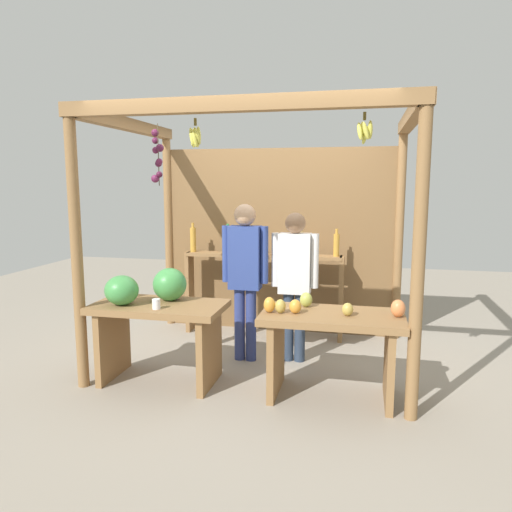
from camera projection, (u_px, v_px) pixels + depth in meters
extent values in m
plane|color=gray|center=(260.00, 358.00, 5.08)|extent=(12.00, 12.00, 0.00)
cylinder|color=olive|center=(76.00, 250.00, 4.21)|extent=(0.10, 0.10, 2.50)
cylinder|color=olive|center=(418.00, 262.00, 3.59)|extent=(0.10, 0.10, 2.50)
cylinder|color=olive|center=(169.00, 229.00, 6.19)|extent=(0.10, 0.10, 2.50)
cylinder|color=olive|center=(399.00, 234.00, 5.58)|extent=(0.10, 0.10, 2.50)
cube|color=olive|center=(233.00, 104.00, 3.72)|extent=(2.96, 0.12, 0.12)
cube|color=olive|center=(127.00, 124.00, 5.02)|extent=(0.12, 2.16, 0.12)
cube|color=olive|center=(413.00, 116.00, 4.41)|extent=(0.12, 2.16, 0.12)
cube|color=brown|center=(278.00, 241.00, 5.92)|extent=(2.86, 0.04, 2.25)
cylinder|color=brown|center=(365.00, 116.00, 3.60)|extent=(0.02, 0.02, 0.06)
ellipsoid|color=#D1CC4C|center=(370.00, 130.00, 3.60)|extent=(0.04, 0.06, 0.14)
ellipsoid|color=#D1CC4C|center=(365.00, 135.00, 3.65)|extent=(0.07, 0.05, 0.14)
ellipsoid|color=#D1CC4C|center=(361.00, 131.00, 3.64)|extent=(0.05, 0.05, 0.14)
ellipsoid|color=#D1CC4C|center=(360.00, 131.00, 3.60)|extent=(0.06, 0.07, 0.15)
ellipsoid|color=#D1CC4C|center=(366.00, 131.00, 3.58)|extent=(0.08, 0.05, 0.14)
cylinder|color=brown|center=(195.00, 122.00, 3.94)|extent=(0.02, 0.02, 0.06)
ellipsoid|color=#D1CC4C|center=(199.00, 136.00, 3.95)|extent=(0.04, 0.06, 0.15)
ellipsoid|color=#D1CC4C|center=(198.00, 138.00, 3.97)|extent=(0.06, 0.06, 0.15)
ellipsoid|color=#D1CC4C|center=(196.00, 139.00, 3.99)|extent=(0.09, 0.04, 0.15)
ellipsoid|color=#D1CC4C|center=(193.00, 137.00, 3.99)|extent=(0.05, 0.06, 0.15)
ellipsoid|color=#D1CC4C|center=(193.00, 135.00, 3.97)|extent=(0.04, 0.09, 0.15)
ellipsoid|color=#D1CC4C|center=(192.00, 136.00, 3.94)|extent=(0.06, 0.06, 0.15)
ellipsoid|color=#D1CC4C|center=(194.00, 138.00, 3.93)|extent=(0.06, 0.04, 0.15)
ellipsoid|color=#D1CC4C|center=(197.00, 136.00, 3.94)|extent=(0.07, 0.08, 0.15)
cylinder|color=#4C422D|center=(158.00, 155.00, 4.34)|extent=(0.01, 0.01, 0.55)
sphere|color=#511938|center=(155.00, 133.00, 4.32)|extent=(0.07, 0.07, 0.07)
sphere|color=#511938|center=(155.00, 141.00, 4.34)|extent=(0.06, 0.06, 0.06)
sphere|color=#511938|center=(160.00, 148.00, 4.30)|extent=(0.07, 0.07, 0.07)
sphere|color=#601E42|center=(156.00, 150.00, 4.35)|extent=(0.06, 0.06, 0.06)
sphere|color=#511938|center=(158.00, 164.00, 4.36)|extent=(0.06, 0.06, 0.06)
sphere|color=#601E42|center=(159.00, 162.00, 4.33)|extent=(0.06, 0.06, 0.06)
sphere|color=#601E42|center=(155.00, 179.00, 4.36)|extent=(0.07, 0.07, 0.07)
sphere|color=#47142D|center=(159.00, 174.00, 4.35)|extent=(0.06, 0.06, 0.06)
cube|color=olive|center=(159.00, 307.00, 4.40)|extent=(1.20, 0.64, 0.06)
cube|color=olive|center=(113.00, 342.00, 4.56)|extent=(0.06, 0.58, 0.68)
cube|color=olive|center=(210.00, 350.00, 4.35)|extent=(0.06, 0.58, 0.68)
ellipsoid|color=#429347|center=(122.00, 290.00, 4.34)|extent=(0.40, 0.40, 0.27)
ellipsoid|color=#429347|center=(170.00, 284.00, 4.50)|extent=(0.43, 0.43, 0.31)
cylinder|color=white|center=(156.00, 304.00, 4.20)|extent=(0.07, 0.07, 0.09)
cube|color=olive|center=(332.00, 317.00, 4.06)|extent=(1.20, 0.64, 0.06)
cube|color=olive|center=(276.00, 355.00, 4.22)|extent=(0.06, 0.58, 0.68)
cube|color=olive|center=(389.00, 364.00, 4.01)|extent=(0.06, 0.58, 0.68)
ellipsoid|color=#B79E47|center=(348.00, 309.00, 3.99)|extent=(0.10, 0.10, 0.11)
ellipsoid|color=gold|center=(269.00, 305.00, 4.09)|extent=(0.13, 0.13, 0.13)
ellipsoid|color=#A8B24C|center=(306.00, 300.00, 4.28)|extent=(0.15, 0.15, 0.13)
ellipsoid|color=gold|center=(295.00, 306.00, 4.06)|extent=(0.13, 0.13, 0.12)
ellipsoid|color=#E07F47|center=(398.00, 308.00, 3.95)|extent=(0.13, 0.13, 0.15)
ellipsoid|color=#B79E47|center=(280.00, 306.00, 4.07)|extent=(0.09, 0.09, 0.12)
cube|color=olive|center=(190.00, 291.00, 5.98)|extent=(0.05, 0.20, 1.00)
cube|color=olive|center=(341.00, 299.00, 5.58)|extent=(0.05, 0.20, 1.00)
cube|color=olive|center=(263.00, 256.00, 5.71)|extent=(1.86, 0.22, 0.04)
cylinder|color=gold|center=(193.00, 240.00, 5.87)|extent=(0.07, 0.07, 0.30)
cylinder|color=gold|center=(193.00, 225.00, 5.84)|extent=(0.03, 0.03, 0.06)
cylinder|color=#338C4C|center=(228.00, 241.00, 5.77)|extent=(0.08, 0.08, 0.29)
cylinder|color=#338C4C|center=(228.00, 226.00, 5.75)|extent=(0.04, 0.04, 0.06)
cylinder|color=#D8B266|center=(263.00, 244.00, 5.69)|extent=(0.06, 0.06, 0.23)
cylinder|color=#D8B266|center=(263.00, 232.00, 5.66)|extent=(0.03, 0.03, 0.06)
cylinder|color=#D8B266|center=(300.00, 242.00, 5.59)|extent=(0.07, 0.07, 0.30)
cylinder|color=#D8B266|center=(300.00, 227.00, 5.56)|extent=(0.03, 0.03, 0.06)
cylinder|color=gold|center=(336.00, 245.00, 5.50)|extent=(0.07, 0.07, 0.26)
cylinder|color=gold|center=(337.00, 231.00, 5.48)|extent=(0.03, 0.03, 0.06)
cylinder|color=navy|center=(240.00, 324.00, 5.01)|extent=(0.11, 0.11, 0.76)
cylinder|color=navy|center=(251.00, 325.00, 4.98)|extent=(0.11, 0.11, 0.76)
cube|color=#2D428C|center=(245.00, 258.00, 4.89)|extent=(0.32, 0.19, 0.64)
cylinder|color=#2D428C|center=(226.00, 254.00, 4.93)|extent=(0.08, 0.08, 0.58)
cylinder|color=#2D428C|center=(264.00, 255.00, 4.84)|extent=(0.08, 0.08, 0.58)
sphere|color=tan|center=(245.00, 215.00, 4.82)|extent=(0.22, 0.22, 0.22)
cylinder|color=#2B394F|center=(288.00, 326.00, 4.98)|extent=(0.11, 0.11, 0.72)
cylinder|color=#2B394F|center=(300.00, 327.00, 4.96)|extent=(0.11, 0.11, 0.72)
cube|color=white|center=(295.00, 263.00, 4.87)|extent=(0.32, 0.19, 0.61)
cylinder|color=white|center=(275.00, 260.00, 4.91)|extent=(0.08, 0.08, 0.55)
cylinder|color=white|center=(315.00, 261.00, 4.82)|extent=(0.08, 0.08, 0.55)
sphere|color=#997051|center=(295.00, 223.00, 4.81)|extent=(0.21, 0.21, 0.21)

